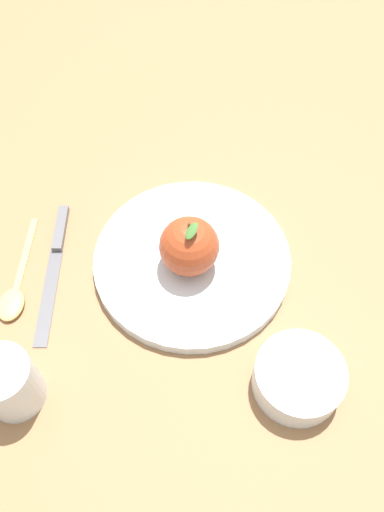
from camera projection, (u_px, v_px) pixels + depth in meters
The scene contains 7 objects.
ground_plane at pixel (159, 264), 0.72m from camera, with size 2.40×2.40×0.00m, color olive.
dinner_plate at pixel (192, 260), 0.71m from camera, with size 0.27×0.27×0.02m.
apple at pixel (189, 246), 0.67m from camera, with size 0.08×0.08×0.09m.
side_bowl at pixel (299, 377), 0.61m from camera, with size 0.11×0.11×0.04m.
cup at pixel (7, 382), 0.59m from camera, with size 0.07×0.07×0.08m.
knife at pixel (55, 260), 0.72m from camera, with size 0.22×0.09×0.01m.
spoon at pixel (14, 293), 0.69m from camera, with size 0.16×0.08×0.01m.
Camera 1 is at (0.38, -0.08, 0.61)m, focal length 36.73 mm.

